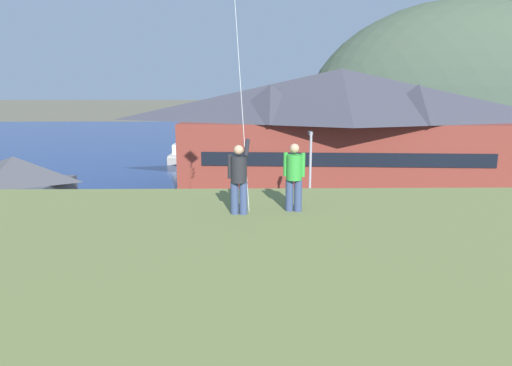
% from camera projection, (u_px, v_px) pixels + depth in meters
% --- Properties ---
extents(ground_plane, '(600.00, 600.00, 0.00)m').
position_uv_depth(ground_plane, '(251.00, 299.00, 19.58)').
color(ground_plane, '#66604C').
extents(parking_lot_pad, '(40.00, 20.00, 0.10)m').
position_uv_depth(parking_lot_pad, '(251.00, 256.00, 24.46)').
color(parking_lot_pad, slate).
rests_on(parking_lot_pad, ground).
extents(bay_water, '(360.00, 84.00, 0.03)m').
position_uv_depth(bay_water, '(249.00, 140.00, 78.27)').
color(bay_water, navy).
rests_on(bay_water, ground).
extents(far_hill_west_ridge, '(93.25, 50.56, 66.68)m').
position_uv_depth(far_hill_west_ridge, '(463.00, 118.00, 133.99)').
color(far_hill_west_ridge, '#42513D').
rests_on(far_hill_west_ridge, ground).
extents(harbor_lodge, '(29.45, 12.79, 10.48)m').
position_uv_depth(harbor_lodge, '(340.00, 126.00, 40.09)').
color(harbor_lodge, brown).
rests_on(harbor_lodge, ground).
extents(storage_shed_near_lot, '(6.18, 5.05, 5.06)m').
position_uv_depth(storage_shed_near_lot, '(17.00, 198.00, 26.47)').
color(storage_shed_near_lot, '#474C56').
rests_on(storage_shed_near_lot, ground).
extents(wharf_dock, '(3.20, 14.38, 0.70)m').
position_uv_depth(wharf_dock, '(206.00, 161.00, 53.90)').
color(wharf_dock, '#70604C').
rests_on(wharf_dock, ground).
extents(moored_boat_wharfside, '(2.13, 6.18, 2.16)m').
position_uv_depth(moored_boat_wharfside, '(180.00, 156.00, 55.50)').
color(moored_boat_wharfside, '#A8A399').
rests_on(moored_boat_wharfside, ground).
extents(moored_boat_outer_mooring, '(2.99, 7.36, 2.16)m').
position_uv_depth(moored_boat_outer_mooring, '(235.00, 156.00, 55.18)').
color(moored_boat_outer_mooring, silver).
rests_on(moored_boat_outer_mooring, ground).
extents(parked_car_mid_row_far, '(4.32, 2.31, 1.82)m').
position_uv_depth(parked_car_mid_row_far, '(293.00, 229.00, 25.76)').
color(parked_car_mid_row_far, silver).
rests_on(parked_car_mid_row_far, parking_lot_pad).
extents(parked_car_back_row_right, '(4.25, 2.15, 1.82)m').
position_uv_depth(parked_car_back_row_right, '(164.00, 228.00, 25.84)').
color(parked_car_back_row_right, '#236633').
rests_on(parked_car_back_row_right, parking_lot_pad).
extents(parked_car_mid_row_near, '(4.33, 2.31, 1.82)m').
position_uv_depth(parked_car_mid_row_near, '(424.00, 271.00, 19.93)').
color(parked_car_mid_row_near, slate).
rests_on(parked_car_mid_row_near, parking_lot_pad).
extents(parking_light_pole, '(0.24, 0.78, 6.06)m').
position_uv_depth(parking_light_pole, '(310.00, 171.00, 29.22)').
color(parking_light_pole, '#ADADB2').
rests_on(parking_light_pole, parking_lot_pad).
extents(person_kite_flyer, '(0.55, 0.64, 1.86)m').
position_uv_depth(person_kite_flyer, '(239.00, 177.00, 11.24)').
color(person_kite_flyer, '#384770').
rests_on(person_kite_flyer, grassy_hill_foreground).
extents(person_companion, '(0.54, 0.40, 1.74)m').
position_uv_depth(person_companion, '(294.00, 175.00, 11.52)').
color(person_companion, '#384770').
rests_on(person_companion, grassy_hill_foreground).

